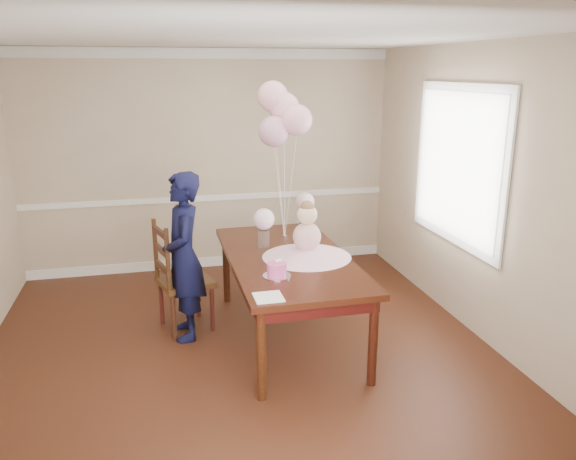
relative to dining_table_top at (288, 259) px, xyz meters
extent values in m
cube|color=black|center=(-0.49, -0.34, -0.78)|extent=(4.50, 5.00, 0.00)
cube|color=white|center=(-0.49, -0.34, 1.92)|extent=(4.50, 5.00, 0.02)
cube|color=tan|center=(-0.49, 2.16, 0.57)|extent=(4.50, 0.02, 2.70)
cube|color=tan|center=(-0.49, -2.84, 0.57)|extent=(4.50, 0.02, 2.70)
cube|color=tan|center=(1.76, -0.34, 0.57)|extent=(0.02, 5.00, 2.70)
cube|color=white|center=(-0.49, 2.15, 0.12)|extent=(4.50, 0.02, 0.07)
cube|color=silver|center=(-0.49, 2.15, 1.85)|extent=(4.50, 0.02, 0.12)
cube|color=white|center=(-0.49, 2.15, -0.72)|extent=(4.50, 0.02, 0.12)
cube|color=white|center=(1.74, 0.16, 0.77)|extent=(0.02, 1.66, 1.56)
cube|color=silver|center=(1.72, 0.16, 0.77)|extent=(0.01, 1.50, 1.40)
cube|color=black|center=(0.00, 0.00, 0.00)|extent=(1.09, 2.15, 0.05)
cube|color=black|center=(0.00, 0.00, -0.08)|extent=(0.98, 2.04, 0.11)
cylinder|color=black|center=(-0.44, -0.99, -0.40)|extent=(0.08, 0.08, 0.75)
cylinder|color=black|center=(0.46, -0.98, -0.40)|extent=(0.08, 0.08, 0.75)
cylinder|color=black|center=(-0.46, 0.98, -0.40)|extent=(0.08, 0.08, 0.75)
cylinder|color=black|center=(0.44, 0.99, -0.40)|extent=(0.08, 0.08, 0.75)
cone|color=#FCB9D5|center=(0.16, -0.05, 0.08)|extent=(0.82, 0.82, 0.11)
sphere|color=pink|center=(0.16, -0.05, 0.22)|extent=(0.26, 0.26, 0.26)
sphere|color=#FED8AF|center=(0.16, -0.05, 0.42)|extent=(0.18, 0.18, 0.18)
sphere|color=brown|center=(0.16, -0.05, 0.49)|extent=(0.13, 0.13, 0.13)
cylinder|color=silver|center=(-0.21, -0.48, 0.03)|extent=(0.24, 0.24, 0.01)
cylinder|color=#E44896|center=(-0.21, -0.48, 0.09)|extent=(0.16, 0.16, 0.11)
sphere|color=white|center=(-0.21, -0.48, 0.16)|extent=(0.03, 0.03, 0.03)
sphere|color=white|center=(-0.18, -0.46, 0.16)|extent=(0.03, 0.03, 0.03)
cylinder|color=white|center=(-0.16, 0.32, 0.11)|extent=(0.11, 0.11, 0.17)
sphere|color=#FAD2E3|center=(-0.16, 0.32, 0.31)|extent=(0.20, 0.20, 0.20)
cylinder|color=silver|center=(0.40, 0.91, 0.11)|extent=(0.11, 0.11, 0.17)
sphere|color=white|center=(0.40, 0.91, 0.31)|extent=(0.20, 0.20, 0.20)
cube|color=white|center=(-0.37, -0.91, 0.03)|extent=(0.22, 0.22, 0.01)
cylinder|color=white|center=(0.10, 0.59, 0.04)|extent=(0.04, 0.04, 0.02)
sphere|color=#D899B9|center=(0.00, 0.59, 1.10)|extent=(0.30, 0.30, 0.30)
sphere|color=#F9B0C6|center=(0.21, 0.54, 1.21)|extent=(0.30, 0.30, 0.30)
sphere|color=#FFB4CB|center=(0.12, 0.70, 1.31)|extent=(0.30, 0.30, 0.30)
sphere|color=#FFB4CB|center=(0.02, 0.72, 1.42)|extent=(0.30, 0.30, 0.30)
cylinder|color=white|center=(0.05, 0.59, 0.49)|extent=(0.10, 0.00, 0.90)
cylinder|color=white|center=(0.16, 0.56, 0.54)|extent=(0.11, 0.06, 1.00)
cylinder|color=white|center=(0.11, 0.64, 0.60)|extent=(0.02, 0.10, 1.11)
cylinder|color=white|center=(0.06, 0.65, 0.65)|extent=(0.09, 0.11, 1.22)
cube|color=#3C2210|center=(-0.92, 0.41, -0.30)|extent=(0.58, 0.58, 0.05)
cylinder|color=#33180D|center=(-1.06, 0.18, -0.55)|extent=(0.05, 0.05, 0.46)
cylinder|color=#35110E|center=(-0.69, 0.28, -0.55)|extent=(0.05, 0.05, 0.46)
cylinder|color=#3D1510|center=(-1.16, 0.55, -0.55)|extent=(0.05, 0.05, 0.46)
cylinder|color=#33120E|center=(-0.79, 0.65, -0.55)|extent=(0.05, 0.05, 0.46)
cylinder|color=#311D0D|center=(-1.08, 0.17, 0.01)|extent=(0.05, 0.05, 0.60)
cylinder|color=#3B2110|center=(-1.18, 0.54, 0.01)|extent=(0.05, 0.05, 0.60)
cube|color=#371C0F|center=(-1.13, 0.36, -0.11)|extent=(0.15, 0.42, 0.05)
cube|color=#3B2010|center=(-1.13, 0.36, 0.06)|extent=(0.15, 0.42, 0.05)
cube|color=black|center=(-1.13, 0.36, 0.23)|extent=(0.15, 0.42, 0.05)
imported|color=black|center=(-0.93, 0.24, 0.01)|extent=(0.39, 0.58, 1.58)
camera|label=1|loc=(-1.12, -4.74, 1.68)|focal=35.00mm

